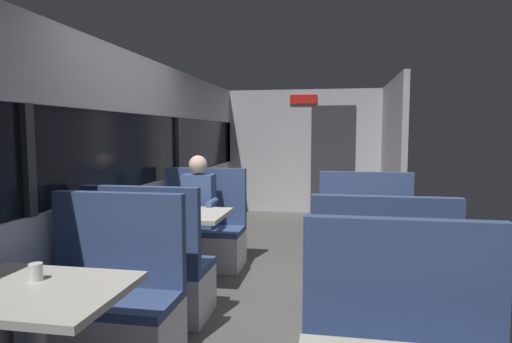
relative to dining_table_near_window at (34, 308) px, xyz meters
name	(u,v)px	position (x,y,z in m)	size (l,w,h in m)	color
ground_plane	(271,293)	(0.89, 2.09, -0.65)	(3.30, 9.20, 0.02)	#514F4C
carriage_window_panel_left	(126,173)	(-0.56, 2.09, 0.47)	(0.09, 8.48, 2.30)	#B2B2B7
carriage_end_bulkhead	(306,152)	(0.95, 6.28, 0.50)	(2.90, 0.11, 2.30)	#B2B2B7
carriage_aisle_panel_right	(392,156)	(2.34, 5.09, 0.51)	(0.08, 2.40, 2.30)	#B2B2B7
dining_table_near_window	(34,308)	(0.00, 0.00, 0.00)	(0.90, 0.70, 0.74)	#9E9EA3
bench_near_window_facing_entry	(108,311)	(0.00, 0.70, -0.31)	(0.95, 0.50, 1.10)	silver
dining_table_mid_window	(180,222)	(0.00, 2.08, 0.00)	(0.90, 0.70, 0.74)	#9E9EA3
bench_mid_window_facing_end	(151,278)	(0.00, 1.38, -0.31)	(0.95, 0.50, 1.10)	silver
bench_mid_window_facing_entry	(202,237)	(0.00, 2.78, -0.31)	(0.95, 0.50, 1.10)	silver
dining_table_rear_aisle	(372,235)	(1.79, 1.88, 0.00)	(0.90, 0.70, 0.74)	#9E9EA3
bench_rear_aisle_facing_end	(380,302)	(1.79, 1.18, -0.31)	(0.95, 0.50, 1.10)	silver
bench_rear_aisle_facing_entry	(365,249)	(1.79, 2.58, -0.31)	(0.95, 0.50, 1.10)	silver
seated_passenger	(200,220)	(0.00, 2.71, -0.10)	(0.47, 0.55, 1.26)	#26262D
coffee_cup_primary	(363,216)	(1.71, 1.96, 0.15)	(0.07, 0.07, 0.09)	white
coffee_cup_secondary	(36,272)	(-0.06, 0.11, 0.15)	(0.07, 0.07, 0.09)	white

